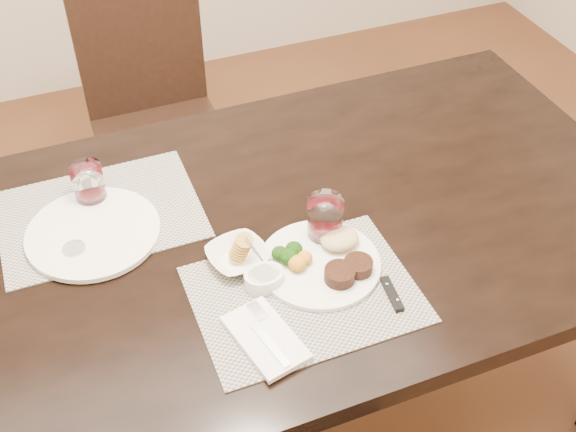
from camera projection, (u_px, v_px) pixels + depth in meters
name	position (u px, v px, depth m)	size (l,w,h in m)	color
ground_plane	(251.00, 415.00, 2.15)	(4.50, 4.50, 0.00)	#492A17
dining_table	(241.00, 260.00, 1.70)	(2.00, 1.00, 0.75)	black
chair_far	(154.00, 109.00, 2.45)	(0.42, 0.42, 0.90)	black
placemat_near	(304.00, 294.00, 1.51)	(0.46, 0.34, 0.00)	gray
placemat_far	(100.00, 214.00, 1.69)	(0.46, 0.34, 0.00)	gray
dinner_plate	(325.00, 260.00, 1.56)	(0.27, 0.27, 0.05)	white
napkin_fork	(265.00, 338.00, 1.42)	(0.14, 0.20, 0.02)	white
steak_knife	(386.00, 286.00, 1.52)	(0.03, 0.22, 0.01)	white
cracker_bowl	(238.00, 256.00, 1.57)	(0.15, 0.15, 0.06)	white
sauce_ramekin	(264.00, 278.00, 1.52)	(0.09, 0.13, 0.07)	white
wine_glass_near	(325.00, 221.00, 1.60)	(0.08, 0.08, 0.11)	white
far_plate	(93.00, 233.00, 1.63)	(0.30, 0.30, 0.01)	white
wine_glass_far	(89.00, 186.00, 1.70)	(0.07, 0.07, 0.10)	white
salt_cellar	(75.00, 251.00, 1.59)	(0.05, 0.05, 0.02)	white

